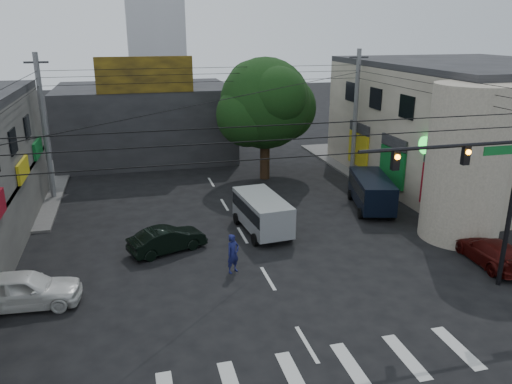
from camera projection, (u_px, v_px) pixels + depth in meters
name	position (u px, v px, depth m)	size (l,w,h in m)	color
ground	(281.00, 301.00, 20.22)	(160.00, 160.00, 0.00)	black
sidewalk_far_right	(425.00, 162.00, 41.04)	(16.00, 16.00, 0.15)	#514F4C
building_right	(471.00, 125.00, 35.21)	(14.00, 18.00, 8.00)	gray
corner_column	(466.00, 164.00, 25.27)	(4.00, 4.00, 8.00)	gray
building_far	(146.00, 122.00, 42.24)	(14.00, 10.00, 6.00)	#232326
billboard	(145.00, 75.00, 36.39)	(7.00, 0.30, 2.60)	olive
street_tree	(265.00, 104.00, 35.10)	(6.40, 6.40, 8.70)	black
traffic_gantry	(480.00, 180.00, 19.65)	(7.10, 0.35, 7.20)	black
utility_pole_far_left	(45.00, 129.00, 31.00)	(0.32, 0.32, 9.20)	#59595B
utility_pole_far_right	(355.00, 115.00, 36.00)	(0.32, 0.32, 9.20)	#59595B
dark_sedan	(167.00, 240.00, 24.57)	(4.04, 2.54, 1.26)	black
white_compact	(24.00, 290.00, 19.64)	(4.48, 2.09, 1.48)	silver
maroon_sedan	(491.00, 251.00, 23.29)	(1.97, 4.32, 1.23)	#3F0B09
silver_minivan	(262.00, 215.00, 26.82)	(2.32, 4.75, 1.98)	#A2A6A9
navy_van	(371.00, 193.00, 30.32)	(3.11, 5.33, 2.00)	black
traffic_officer	(233.00, 254.00, 22.37)	(0.80, 0.72, 1.83)	#16194D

